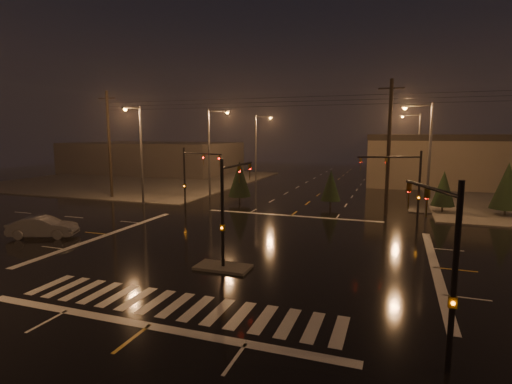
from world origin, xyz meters
TOP-DOWN VIEW (x-y plane):
  - ground at (0.00, 0.00)m, footprint 140.00×140.00m
  - sidewalk_nw at (-30.00, 30.00)m, footprint 36.00×36.00m
  - median_island at (0.00, -4.00)m, footprint 3.00×1.60m
  - crosswalk at (0.00, -9.00)m, footprint 15.00×2.60m
  - stop_bar_near at (0.00, -11.00)m, footprint 16.00×0.50m
  - stop_bar_far at (0.00, 11.00)m, footprint 16.00×0.50m
  - commercial_block at (-35.00, 42.00)m, footprint 30.00×18.00m
  - signal_mast_median at (0.00, -3.07)m, footprint 0.25×4.59m
  - signal_mast_ne at (9.50, 10.14)m, footprint 4.84×1.86m
  - signal_mast_nw at (-9.50, 10.14)m, footprint 4.84×1.86m
  - signal_mast_se at (10.23, -9.75)m, footprint 1.55×3.87m
  - streetlight_1 at (-11.18, 18.00)m, footprint 2.77×0.32m
  - streetlight_2 at (-11.18, 34.00)m, footprint 2.77×0.32m
  - streetlight_3 at (11.18, 16.00)m, footprint 2.77×0.32m
  - streetlight_4 at (11.18, 36.00)m, footprint 2.77×0.32m
  - streetlight_5 at (-16.00, 11.18)m, footprint 0.32×2.77m
  - utility_pole_0 at (-22.00, 14.00)m, footprint 2.20×0.32m
  - utility_pole_1 at (8.00, 14.00)m, footprint 2.20×0.32m
  - conifer_0 at (12.93, 16.86)m, footprint 2.07×2.07m
  - conifer_1 at (18.05, 17.04)m, footprint 2.65×2.65m
  - conifer_3 at (-6.88, 15.75)m, footprint 2.40×2.40m
  - conifer_4 at (2.67, 16.24)m, footprint 1.96×1.96m
  - car_parked at (19.22, 22.51)m, footprint 2.21×4.47m
  - car_crossing at (-14.80, -2.18)m, footprint 4.85×3.17m

SIDE VIEW (x-z plane):
  - ground at x=0.00m, z-range 0.00..0.00m
  - crosswalk at x=0.00m, z-range 0.00..0.01m
  - stop_bar_near at x=0.00m, z-range 0.00..0.01m
  - stop_bar_far at x=0.00m, z-range 0.00..0.01m
  - sidewalk_nw at x=-30.00m, z-range 0.00..0.12m
  - median_island at x=0.00m, z-range 0.00..0.15m
  - car_parked at x=19.22m, z-range 0.00..1.46m
  - car_crossing at x=-14.80m, z-range 0.00..1.51m
  - conifer_4 at x=2.67m, z-range 0.35..4.11m
  - conifer_0 at x=12.93m, z-range 0.35..4.28m
  - conifer_3 at x=-6.88m, z-range 0.35..4.80m
  - conifer_1 at x=18.05m, z-range 0.35..5.19m
  - commercial_block at x=-35.00m, z-range 0.00..5.60m
  - signal_mast_se at x=10.23m, z-range 0.71..6.71m
  - signal_mast_median at x=0.00m, z-range 0.75..6.75m
  - signal_mast_ne at x=9.50m, z-range 0.79..6.79m
  - signal_mast_nw at x=-9.50m, z-range 0.79..6.79m
  - streetlight_1 at x=-11.18m, z-range 0.80..10.80m
  - streetlight_2 at x=-11.18m, z-range 0.80..10.80m
  - streetlight_3 at x=11.18m, z-range 0.80..10.80m
  - streetlight_4 at x=11.18m, z-range 0.80..10.80m
  - streetlight_5 at x=-16.00m, z-range 0.80..10.80m
  - utility_pole_0 at x=-22.00m, z-range 0.13..12.13m
  - utility_pole_1 at x=8.00m, z-range 0.13..12.13m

